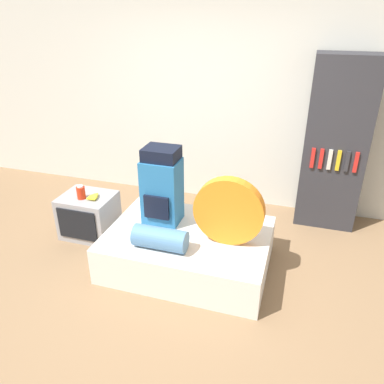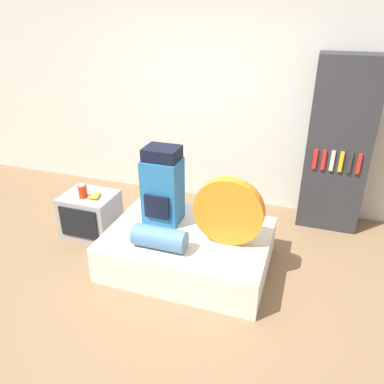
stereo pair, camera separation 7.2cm
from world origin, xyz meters
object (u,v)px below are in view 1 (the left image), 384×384
at_px(sleeping_roll, 160,238).
at_px(television, 89,215).
at_px(bookshelf, 335,145).
at_px(canister, 81,192).
at_px(tent_bag, 229,211).
at_px(backpack, 162,187).

distance_m(sleeping_roll, television, 1.24).
xyz_separation_m(sleeping_roll, bookshelf, (1.47, 1.66, 0.49)).
height_order(canister, bookshelf, bookshelf).
bearing_deg(tent_bag, bookshelf, 56.49).
height_order(backpack, bookshelf, bookshelf).
height_order(tent_bag, sleeping_roll, tent_bag).
bearing_deg(television, sleeping_roll, -26.25).
bearing_deg(canister, backpack, -0.29).
bearing_deg(sleeping_roll, canister, 156.63).
distance_m(tent_bag, bookshelf, 1.67).
bearing_deg(backpack, sleeping_roll, -71.67).
height_order(television, canister, canister).
bearing_deg(backpack, television, 176.17).
bearing_deg(sleeping_roll, tent_bag, 27.18).
distance_m(tent_bag, television, 1.74).
bearing_deg(television, bookshelf, 23.67).
bearing_deg(tent_bag, backpack, 165.51).
distance_m(backpack, bookshelf, 2.03).
bearing_deg(tent_bag, television, 171.45).
relative_size(television, bookshelf, 0.29).
height_order(tent_bag, canister, tent_bag).
distance_m(television, canister, 0.32).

